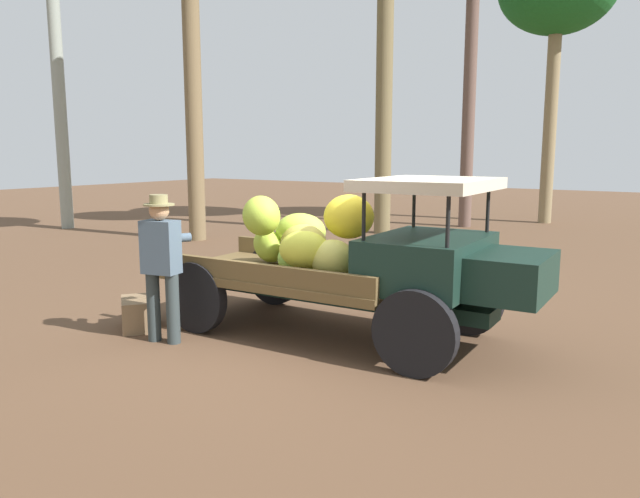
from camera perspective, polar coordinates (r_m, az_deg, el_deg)
ground_plane at (r=7.25m, az=0.70°, el=-8.11°), size 60.00×60.00×0.00m
truck at (r=6.97m, az=3.50°, el=-1.07°), size 4.52×1.86×1.87m
farmer at (r=7.04m, az=-14.63°, el=-0.95°), size 0.53×0.49×1.68m
wooden_crate at (r=7.80m, az=-16.65°, el=-5.82°), size 0.70×0.67×0.38m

